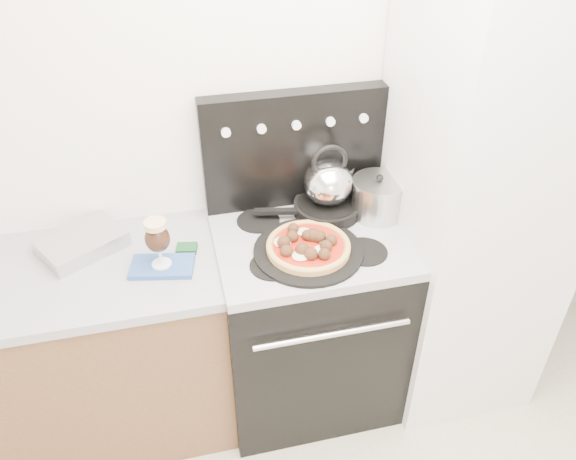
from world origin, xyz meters
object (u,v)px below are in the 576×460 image
object	(u,v)px
stove_body	(307,321)
base_cabinet	(51,362)
stock_pot	(378,199)
oven_mitt	(162,266)
beer_glass	(158,243)
fridge	(472,211)
tea_kettle	(329,179)
pizza_pan	(308,251)
pizza	(308,245)
skillet	(327,207)

from	to	relation	value
stove_body	base_cabinet	bearing A→B (deg)	178.70
base_cabinet	stock_pot	xyz separation A→B (m)	(1.42, 0.06, 0.57)
oven_mitt	stock_pot	bearing A→B (deg)	8.28
base_cabinet	beer_glass	distance (m)	0.79
base_cabinet	beer_glass	xyz separation A→B (m)	(0.52, -0.07, 0.59)
stove_body	fridge	size ratio (longest dim) A/B	0.46
beer_glass	stock_pot	bearing A→B (deg)	8.28
fridge	tea_kettle	size ratio (longest dim) A/B	8.43
base_cabinet	pizza_pan	distance (m)	1.19
oven_mitt	pizza_pan	distance (m)	0.56
stove_body	fridge	distance (m)	0.87
pizza	stock_pot	xyz separation A→B (m)	(0.35, 0.19, 0.04)
skillet	oven_mitt	bearing A→B (deg)	-164.89
stove_body	tea_kettle	size ratio (longest dim) A/B	3.91
fridge	stove_body	bearing A→B (deg)	177.95
pizza	beer_glass	bearing A→B (deg)	174.24
stove_body	skillet	xyz separation A→B (m)	(0.12, 0.15, 0.51)
beer_glass	tea_kettle	size ratio (longest dim) A/B	0.89
tea_kettle	stock_pot	bearing A→B (deg)	-22.76
beer_glass	pizza_pan	world-z (taller)	beer_glass
stock_pot	base_cabinet	bearing A→B (deg)	-177.49
fridge	stock_pot	world-z (taller)	fridge
beer_glass	pizza	xyz separation A→B (m)	(0.56, -0.06, -0.06)
base_cabinet	tea_kettle	size ratio (longest dim) A/B	6.44
stove_body	oven_mitt	xyz separation A→B (m)	(-0.59, -0.04, 0.47)
fridge	pizza_pan	distance (m)	0.74
stock_pot	oven_mitt	bearing A→B (deg)	-171.72
skillet	pizza	bearing A→B (deg)	-121.13
skillet	tea_kettle	size ratio (longest dim) A/B	1.26
pizza	skillet	xyz separation A→B (m)	(0.15, 0.25, -0.01)
tea_kettle	stock_pot	distance (m)	0.22
base_cabinet	skillet	xyz separation A→B (m)	(1.22, 0.12, 0.52)
oven_mitt	pizza_pan	world-z (taller)	pizza_pan
stove_body	stock_pot	bearing A→B (deg)	15.43
fridge	tea_kettle	bearing A→B (deg)	163.65
fridge	tea_kettle	distance (m)	0.62
base_cabinet	fridge	world-z (taller)	fridge
pizza_pan	skillet	world-z (taller)	skillet
beer_glass	tea_kettle	world-z (taller)	tea_kettle
pizza	stock_pot	bearing A→B (deg)	28.34
fridge	skillet	world-z (taller)	fridge
stove_body	beer_glass	xyz separation A→B (m)	(-0.59, -0.04, 0.58)
pizza_pan	oven_mitt	bearing A→B (deg)	174.24
pizza_pan	tea_kettle	bearing A→B (deg)	58.87
pizza_pan	pizza	size ratio (longest dim) A/B	1.32
skillet	stock_pot	world-z (taller)	stock_pot
fridge	oven_mitt	size ratio (longest dim) A/B	8.05
skillet	tea_kettle	bearing A→B (deg)	0.00
pizza	skillet	bearing A→B (deg)	58.87
fridge	tea_kettle	world-z (taller)	fridge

